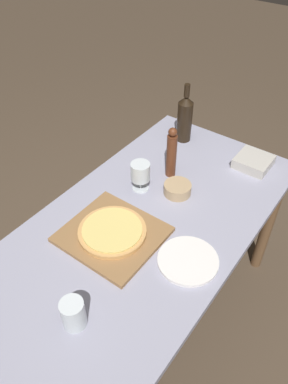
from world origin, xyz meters
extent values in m
plane|color=#4C3D2D|center=(0.00, 0.00, 0.00)|extent=(12.00, 12.00, 0.00)
cube|color=#9393A8|center=(0.00, 0.00, 0.74)|extent=(0.79, 1.52, 0.03)
cylinder|color=brown|center=(-0.33, 0.70, 0.36)|extent=(0.06, 0.06, 0.73)
cylinder|color=brown|center=(0.33, 0.70, 0.36)|extent=(0.06, 0.06, 0.73)
cube|color=olive|center=(-0.06, -0.13, 0.76)|extent=(0.36, 0.34, 0.02)
cylinder|color=tan|center=(-0.06, -0.13, 0.78)|extent=(0.27, 0.27, 0.02)
cylinder|color=#E0C66B|center=(-0.06, -0.13, 0.79)|extent=(0.23, 0.23, 0.01)
cylinder|color=black|center=(-0.19, 0.61, 0.86)|extent=(0.08, 0.08, 0.21)
cone|color=black|center=(-0.19, 0.61, 0.98)|extent=(0.08, 0.08, 0.03)
cylinder|color=black|center=(-0.19, 0.61, 1.03)|extent=(0.03, 0.03, 0.06)
cylinder|color=#5B2D19|center=(-0.09, 0.32, 0.86)|extent=(0.05, 0.05, 0.21)
sphere|color=#5B2D19|center=(-0.09, 0.32, 0.99)|extent=(0.04, 0.04, 0.04)
cylinder|color=silver|center=(-0.14, 0.16, 0.76)|extent=(0.07, 0.07, 0.00)
cylinder|color=silver|center=(-0.14, 0.16, 0.79)|extent=(0.01, 0.01, 0.05)
cylinder|color=silver|center=(-0.14, 0.16, 0.85)|extent=(0.08, 0.08, 0.08)
cylinder|color=tan|center=(0.01, 0.23, 0.78)|extent=(0.12, 0.12, 0.05)
cylinder|color=silver|center=(0.08, -0.48, 0.81)|extent=(0.08, 0.08, 0.11)
cylinder|color=white|center=(0.25, -0.06, 0.76)|extent=(0.23, 0.23, 0.01)
cube|color=#BCB7AD|center=(0.20, 0.61, 0.78)|extent=(0.16, 0.16, 0.05)
camera|label=1|loc=(0.62, -0.84, 1.87)|focal=35.00mm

